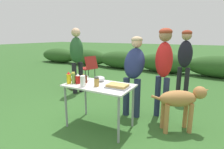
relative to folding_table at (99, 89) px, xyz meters
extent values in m
plane|color=#336028|center=(0.00, 0.00, -0.66)|extent=(60.00, 60.00, 0.00)
ellipsoid|color=#2D5623|center=(-6.00, 5.11, -0.26)|extent=(2.40, 0.90, 0.80)
ellipsoid|color=#2D5623|center=(-4.00, 5.11, -0.26)|extent=(2.40, 0.90, 0.80)
ellipsoid|color=#2D5623|center=(-2.00, 5.11, -0.26)|extent=(2.40, 0.90, 0.80)
ellipsoid|color=#2D5623|center=(0.00, 5.11, -0.26)|extent=(2.40, 0.90, 0.80)
ellipsoid|color=#2D5623|center=(2.00, 5.11, -0.26)|extent=(2.40, 0.90, 0.80)
cube|color=silver|center=(0.00, 0.00, 0.06)|extent=(1.10, 0.64, 0.02)
cylinder|color=gray|center=(-0.49, -0.27, -0.31)|extent=(0.04, 0.04, 0.71)
cylinder|color=gray|center=(0.49, -0.27, -0.31)|extent=(0.04, 0.04, 0.71)
cylinder|color=gray|center=(-0.49, 0.27, -0.31)|extent=(0.04, 0.04, 0.71)
cylinder|color=gray|center=(0.49, 0.27, -0.31)|extent=(0.04, 0.04, 0.71)
cube|color=#9E9EA3|center=(0.34, -0.01, 0.09)|extent=(0.35, 0.24, 0.02)
cube|color=tan|center=(0.34, -0.01, 0.11)|extent=(0.31, 0.21, 0.04)
cylinder|color=white|center=(-0.38, 0.08, 0.09)|extent=(0.22, 0.22, 0.03)
ellipsoid|color=silver|center=(-0.11, 0.19, 0.12)|extent=(0.18, 0.18, 0.09)
cylinder|color=white|center=(-0.17, -0.21, 0.16)|extent=(0.08, 0.08, 0.17)
cylinder|color=#B2893D|center=(0.01, -0.09, 0.14)|extent=(0.08, 0.08, 0.13)
cylinder|color=#4C4C4C|center=(0.01, -0.09, 0.22)|extent=(0.07, 0.07, 0.02)
cylinder|color=red|center=(-0.35, -0.10, 0.14)|extent=(0.08, 0.08, 0.13)
cone|color=white|center=(-0.35, -0.10, 0.23)|extent=(0.07, 0.07, 0.04)
cylinder|color=olive|center=(-0.42, -0.13, 0.16)|extent=(0.06, 0.06, 0.16)
cylinder|color=#D1CC47|center=(-0.42, -0.13, 0.25)|extent=(0.06, 0.06, 0.03)
cylinder|color=brown|center=(-0.22, -0.12, 0.15)|extent=(0.07, 0.07, 0.14)
cone|color=gold|center=(-0.22, -0.12, 0.24)|extent=(0.06, 0.06, 0.04)
cylinder|color=#562314|center=(-0.27, -0.01, 0.14)|extent=(0.06, 0.06, 0.13)
cone|color=black|center=(-0.27, -0.01, 0.22)|extent=(0.05, 0.05, 0.04)
cylinder|color=yellow|center=(-0.49, -0.17, 0.16)|extent=(0.07, 0.07, 0.16)
cone|color=red|center=(-0.49, -0.17, 0.26)|extent=(0.06, 0.06, 0.04)
cylinder|color=#232D4C|center=(0.21, 0.63, -0.29)|extent=(0.12, 0.12, 0.74)
cylinder|color=#232D4C|center=(0.42, 0.64, -0.29)|extent=(0.12, 0.12, 0.74)
ellipsoid|color=navy|center=(0.31, 0.75, 0.35)|extent=(0.41, 0.50, 0.66)
sphere|color=#DBAD89|center=(0.31, 0.86, 0.73)|extent=(0.20, 0.20, 0.20)
ellipsoid|color=tan|center=(0.31, 0.86, 0.78)|extent=(0.21, 0.21, 0.12)
cylinder|color=#232D4C|center=(0.75, 0.88, -0.27)|extent=(0.11, 0.11, 0.78)
cylinder|color=#232D4C|center=(0.91, 0.80, -0.27)|extent=(0.11, 0.11, 0.78)
ellipsoid|color=red|center=(0.83, 0.84, 0.44)|extent=(0.40, 0.35, 0.63)
sphere|color=#936B4C|center=(0.83, 0.84, 0.86)|extent=(0.22, 0.22, 0.22)
ellipsoid|color=#993823|center=(0.83, 0.84, 0.92)|extent=(0.23, 0.23, 0.13)
cylinder|color=black|center=(0.96, 2.09, -0.27)|extent=(0.11, 0.11, 0.78)
cylinder|color=black|center=(1.14, 2.06, -0.27)|extent=(0.11, 0.11, 0.78)
ellipsoid|color=black|center=(1.05, 2.08, 0.43)|extent=(0.37, 0.30, 0.63)
sphere|color=tan|center=(1.05, 2.08, 0.86)|extent=(0.22, 0.22, 0.22)
ellipsoid|color=#993823|center=(1.05, 2.08, 0.92)|extent=(0.23, 0.23, 0.13)
cylinder|color=black|center=(-1.53, 1.17, -0.25)|extent=(0.12, 0.12, 0.82)
cylinder|color=black|center=(-1.47, 1.37, -0.25)|extent=(0.12, 0.12, 0.82)
ellipsoid|color=#28562D|center=(-1.50, 1.27, 0.49)|extent=(0.36, 0.43, 0.66)
sphere|color=#DBAD89|center=(-1.50, 1.27, 0.94)|extent=(0.23, 0.23, 0.23)
cylinder|color=#B27A42|center=(0.95, 0.46, -0.42)|extent=(0.07, 0.07, 0.48)
cylinder|color=#B27A42|center=(1.04, 0.31, -0.42)|extent=(0.07, 0.07, 0.48)
cylinder|color=#B27A42|center=(1.28, 0.66, -0.42)|extent=(0.07, 0.07, 0.48)
cylinder|color=#B27A42|center=(1.37, 0.51, -0.42)|extent=(0.07, 0.07, 0.48)
ellipsoid|color=#B27A42|center=(1.16, 0.49, -0.11)|extent=(0.64, 0.53, 0.26)
sphere|color=#B27A42|center=(1.46, 0.66, -0.02)|extent=(0.20, 0.20, 0.20)
cone|color=#B27A42|center=(1.53, 0.71, 0.00)|extent=(0.18, 0.17, 0.14)
cylinder|color=#B27A42|center=(0.87, 0.31, -0.10)|extent=(0.18, 0.13, 0.10)
cube|color=maroon|center=(-2.20, 2.63, -0.28)|extent=(0.59, 0.59, 0.03)
cube|color=maroon|center=(-1.93, 2.53, -0.05)|extent=(0.31, 0.49, 0.44)
cylinder|color=black|center=(-2.07, 2.37, -0.47)|extent=(0.02, 0.02, 0.38)
cylinder|color=black|center=(-1.94, 2.75, -0.47)|extent=(0.02, 0.02, 0.38)
cylinder|color=black|center=(-2.45, 2.50, -0.47)|extent=(0.02, 0.02, 0.38)
cylinder|color=black|center=(-2.32, 2.88, -0.47)|extent=(0.02, 0.02, 0.38)
cylinder|color=black|center=(-2.27, 2.41, -0.10)|extent=(0.40, 0.16, 0.02)
cylinder|color=black|center=(-2.12, 2.84, -0.10)|extent=(0.40, 0.16, 0.02)
cube|color=#B21E1E|center=(-1.77, 1.66, -0.52)|extent=(0.49, 0.57, 0.28)
cube|color=silver|center=(-1.77, 1.66, -0.35)|extent=(0.49, 0.57, 0.06)
camera|label=1|loc=(1.48, -2.30, 0.86)|focal=28.00mm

